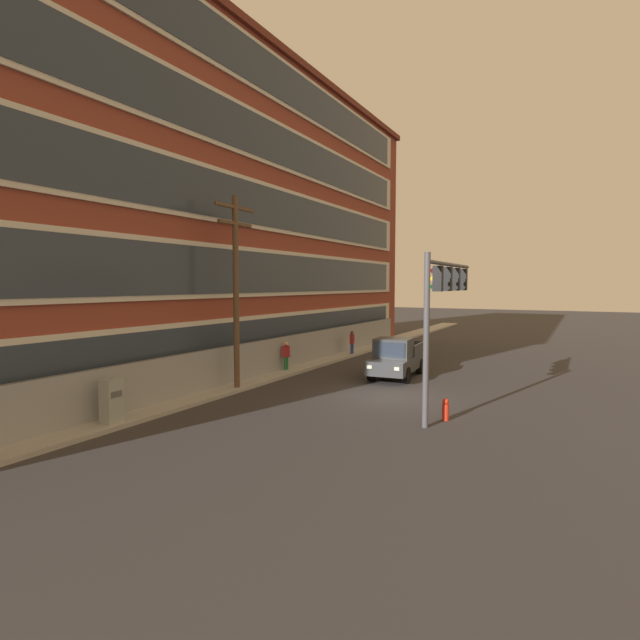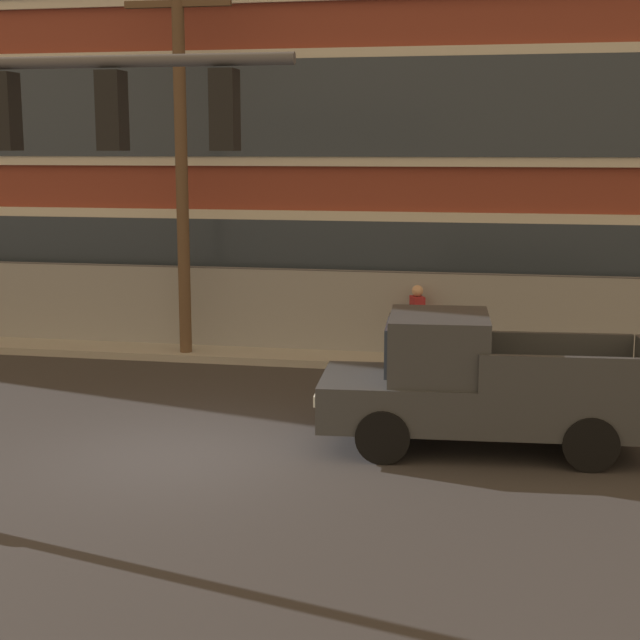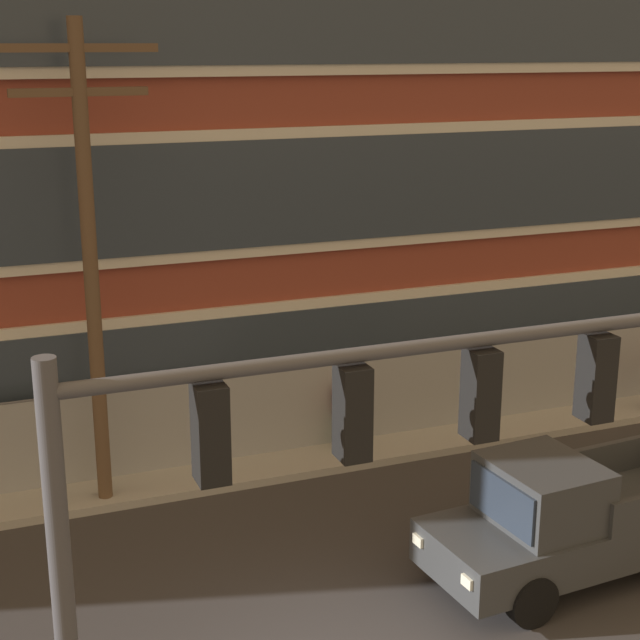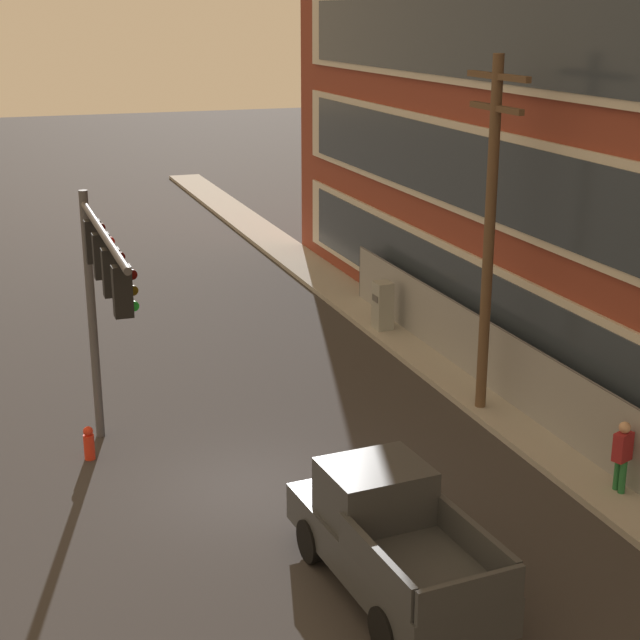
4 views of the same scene
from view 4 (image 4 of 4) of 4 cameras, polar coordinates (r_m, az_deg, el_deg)
name	(u,v)px [view 4 (image 4 of 4)]	position (r m, az deg, el deg)	size (l,w,h in m)	color
ground_plane	(250,487)	(20.89, -4.10, -9.67)	(160.00, 160.00, 0.00)	#333030
sidewalk_building_side	(541,437)	(23.48, 12.75, -6.68)	(80.00, 1.79, 0.16)	#9E9B93
traffic_signal_mast	(101,279)	(20.26, -12.65, 2.33)	(6.27, 0.43, 5.82)	#4C4C51
pickup_truck_dark_grey	(390,538)	(17.12, 4.07, -12.55)	(5.10, 2.28, 2.07)	#383A3D
utility_pole_near_corner	(490,222)	(23.40, 9.86, 5.64)	(2.66, 0.26, 8.64)	brown
electrical_cabinet	(383,308)	(30.19, 3.67, 0.71)	(0.61, 0.52, 1.64)	#939993
pedestrian_by_fence	(622,455)	(20.90, 17.17, -7.49)	(0.37, 0.46, 1.69)	#236B38
fire_hydrant	(89,443)	(22.49, -13.29, -6.99)	(0.24, 0.24, 0.78)	red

